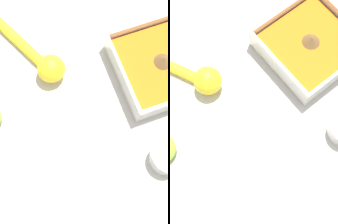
# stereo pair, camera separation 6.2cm
# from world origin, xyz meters

# --- Properties ---
(ground_plane) EXTENTS (4.00, 4.00, 0.00)m
(ground_plane) POSITION_xyz_m (0.00, 0.00, 0.00)
(ground_plane) COLOR beige
(square_dish) EXTENTS (0.19, 0.19, 0.06)m
(square_dish) POSITION_xyz_m (-0.03, 0.04, 0.02)
(square_dish) COLOR silver
(square_dish) RESTS_ON ground_plane
(spice_bowl) EXTENTS (0.07, 0.07, 0.04)m
(spice_bowl) POSITION_xyz_m (0.15, -0.03, 0.02)
(spice_bowl) COLOR silver
(spice_bowl) RESTS_ON ground_plane
(lemon_squeezer) EXTENTS (0.20, 0.12, 0.06)m
(lemon_squeezer) POSITION_xyz_m (-0.13, -0.20, 0.02)
(lemon_squeezer) COLOR yellow
(lemon_squeezer) RESTS_ON ground_plane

